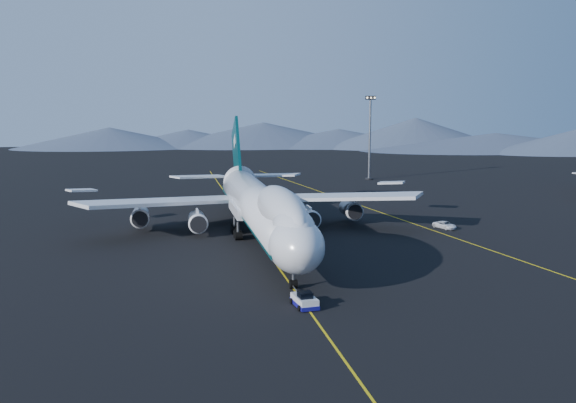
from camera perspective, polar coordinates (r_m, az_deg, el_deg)
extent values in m
plane|color=black|center=(102.35, -2.48, -3.61)|extent=(500.00, 500.00, 0.00)
cube|color=gold|center=(102.35, -2.48, -3.61)|extent=(0.25, 220.00, 0.01)
cube|color=gold|center=(119.74, 11.14, -1.96)|extent=(28.08, 198.09, 0.01)
cone|color=#404D63|center=(331.75, -15.58, 5.63)|extent=(100.00, 100.00, 12.00)
cone|color=#404D63|center=(335.38, -2.17, 5.97)|extent=(100.00, 100.00, 12.00)
cone|color=#404D63|center=(331.33, 11.24, 5.78)|extent=(100.00, 100.00, 12.00)
cylinder|color=silver|center=(101.31, -2.50, -0.52)|extent=(6.50, 56.00, 6.50)
ellipsoid|color=silver|center=(74.22, 0.71, -3.91)|extent=(6.50, 10.40, 6.50)
ellipsoid|color=silver|center=(82.89, -0.62, -0.81)|extent=(5.13, 25.16, 5.85)
cube|color=black|center=(72.05, 1.04, -3.31)|extent=(3.60, 1.61, 1.29)
cone|color=silver|center=(133.63, -4.61, 2.04)|extent=(6.50, 12.00, 6.50)
cube|color=#033539|center=(102.43, -2.58, -0.92)|extent=(6.24, 60.00, 1.10)
cube|color=silver|center=(106.86, -2.94, -0.64)|extent=(7.50, 13.00, 1.60)
cube|color=silver|center=(111.66, -10.76, -0.01)|extent=(30.62, 23.28, 2.83)
cube|color=silver|center=(115.42, 3.78, 0.40)|extent=(30.62, 23.28, 2.83)
cylinder|color=slate|center=(108.29, -8.06, -1.71)|extent=(2.90, 5.50, 2.90)
cylinder|color=slate|center=(114.65, -12.98, -1.27)|extent=(2.90, 5.50, 2.90)
cylinder|color=slate|center=(110.85, 1.79, -1.39)|extent=(2.90, 5.50, 2.90)
cylinder|color=slate|center=(119.43, 5.55, -0.70)|extent=(2.90, 5.50, 2.90)
cube|color=#033539|center=(132.15, -4.58, 4.15)|extent=(0.55, 14.11, 15.94)
cube|color=silver|center=(134.45, -7.86, 2.20)|extent=(12.39, 9.47, 0.98)
cube|color=silver|center=(136.09, -1.54, 2.36)|extent=(12.39, 9.47, 0.98)
cylinder|color=black|center=(76.89, 0.48, -7.34)|extent=(0.90, 1.10, 1.10)
cube|color=silver|center=(70.31, 1.48, -8.79)|extent=(2.43, 4.12, 0.98)
cube|color=navy|center=(70.41, 1.48, -9.07)|extent=(2.54, 4.31, 0.44)
cube|color=black|center=(70.10, 1.48, -8.24)|extent=(1.59, 1.59, 0.80)
imported|color=white|center=(116.40, 13.76, -2.04)|extent=(3.53, 4.91, 1.24)
cylinder|color=black|center=(188.33, 7.21, 2.03)|extent=(2.23, 2.23, 0.37)
cylinder|color=slate|center=(187.36, 7.28, 5.50)|extent=(0.65, 0.65, 23.21)
cube|color=black|center=(187.10, 7.35, 9.13)|extent=(2.97, 0.74, 1.11)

